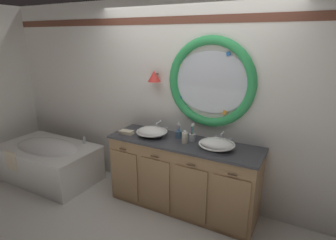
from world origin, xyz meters
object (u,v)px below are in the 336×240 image
Objects in this scene: sink_basin_right at (217,144)px; toothbrush_holder_right at (192,136)px; sink_basin_left at (152,132)px; soap_dispenser at (185,137)px; bathtub at (49,159)px; toothbrush_holder_left at (178,134)px; folded_hand_towel at (126,132)px.

toothbrush_holder_right is at bearing 164.18° from sink_basin_right.
sink_basin_right is 1.85× the size of toothbrush_holder_right.
soap_dispenser is (0.47, -0.01, 0.01)m from sink_basin_left.
sink_basin_left is 0.96× the size of sink_basin_right.
sink_basin_right reaches higher than bathtub.
toothbrush_holder_left reaches higher than soap_dispenser.
toothbrush_holder_left is (0.32, 0.11, -0.01)m from sink_basin_left.
bathtub is 2.27m from soap_dispenser.
toothbrush_holder_left is at bearing 176.61° from toothbrush_holder_right.
toothbrush_holder_right is at bearing 65.03° from soap_dispenser.
sink_basin_right is 2.52× the size of soap_dispenser.
toothbrush_holder_left is 1.24× the size of soap_dispenser.
sink_basin_left is at bearing -161.20° from toothbrush_holder_left.
toothbrush_holder_right is 1.17× the size of folded_hand_towel.
sink_basin_right is 2.03× the size of toothbrush_holder_left.
folded_hand_towel is at bearing 8.94° from bathtub.
toothbrush_holder_left is 0.20m from toothbrush_holder_right.
bathtub is at bearing -170.09° from toothbrush_holder_right.
sink_basin_right is 0.36m from toothbrush_holder_right.
toothbrush_holder_left reaches higher than folded_hand_towel.
sink_basin_right is (0.86, 0.00, -0.00)m from sink_basin_left.
sink_basin_right reaches higher than folded_hand_towel.
soap_dispenser is 0.82m from folded_hand_towel.
sink_basin_right is 1.21m from folded_hand_towel.
toothbrush_holder_right is (-0.35, 0.10, 0.00)m from sink_basin_right.
folded_hand_towel is at bearing -168.60° from toothbrush_holder_right.
sink_basin_left is 2.08× the size of folded_hand_towel.
toothbrush_holder_left is 0.19m from soap_dispenser.
bathtub is 7.79× the size of folded_hand_towel.
soap_dispenser is at bearing 7.35° from bathtub.
sink_basin_right is at bearing 6.42° from bathtub.
sink_basin_left is at bearing -180.00° from sink_basin_right.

